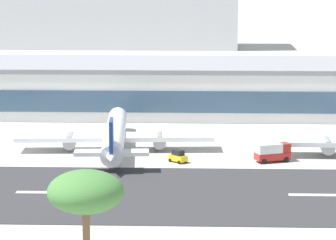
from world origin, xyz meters
name	(u,v)px	position (x,y,z in m)	size (l,w,h in m)	color
ground_plane	(64,196)	(0.00, 0.00, 0.00)	(1400.00, 1400.00, 0.00)	#B2AFA8
runway_strip	(66,193)	(0.00, 1.95, 0.04)	(800.00, 32.30, 0.08)	#2D2D30
runway_centreline_dash_4	(56,192)	(-1.50, 1.95, 0.09)	(12.00, 1.20, 0.01)	white
runway_centreline_dash_5	(329,195)	(39.38, 1.95, 0.09)	(12.00, 1.20, 0.01)	white
terminal_building	(133,87)	(5.00, 72.22, 5.65)	(193.71, 28.20, 11.28)	silver
airliner_navy_tail_gate_1	(115,136)	(4.66, 30.81, 2.78)	(36.34, 41.85, 8.73)	white
service_box_truck_0	(273,152)	(32.64, 23.66, 1.79)	(6.46, 4.41, 3.25)	#B2231E
service_baggage_tug_2	(178,156)	(16.36, 22.61, 1.05)	(3.42, 3.37, 2.20)	gold
palm_tree_0	(86,194)	(9.71, -49.02, 13.87)	(7.07, 7.07, 16.06)	brown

